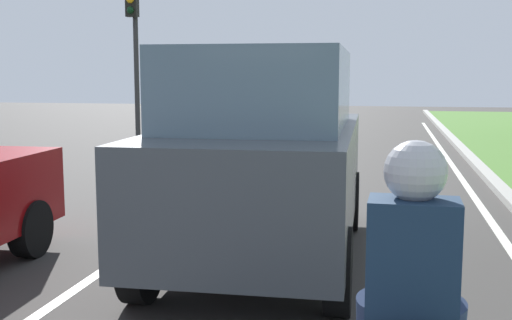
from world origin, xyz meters
name	(u,v)px	position (x,y,z in m)	size (l,w,h in m)	color
ground_plane	(269,183)	(0.00, 14.00, 0.00)	(60.00, 60.00, 0.00)	#383533
lane_line_center	(233,182)	(-0.70, 14.00, 0.00)	(0.12, 32.00, 0.01)	silver
lane_line_right_edge	(469,190)	(3.60, 14.00, 0.00)	(0.12, 32.00, 0.01)	silver
curb_right	(499,188)	(4.10, 14.00, 0.06)	(0.24, 48.00, 0.12)	#9E9B93
car_suv_ahead	(265,155)	(0.87, 9.09, 1.17)	(2.07, 4.55, 2.28)	#474C51
rider_person	(412,261)	(2.29, 5.27, 1.19)	(0.51, 0.41, 1.16)	#192D47
traffic_light_overhead_left	(134,32)	(-4.81, 19.29, 3.20)	(0.32, 0.50, 4.70)	#2D2D2D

